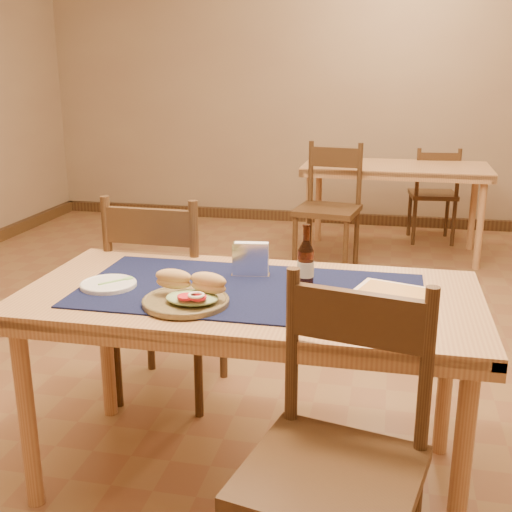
% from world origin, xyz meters
% --- Properties ---
extents(room, '(6.04, 7.04, 2.84)m').
position_xyz_m(room, '(0.00, 0.00, 1.40)').
color(room, brown).
rests_on(room, ground).
extents(main_table, '(1.60, 0.80, 0.75)m').
position_xyz_m(main_table, '(0.00, -0.80, 0.67)').
color(main_table, tan).
rests_on(main_table, ground).
extents(placemat, '(1.20, 0.60, 0.01)m').
position_xyz_m(placemat, '(0.00, -0.80, 0.75)').
color(placemat, '#10153E').
rests_on(placemat, main_table).
extents(baseboard, '(6.00, 7.00, 0.10)m').
position_xyz_m(baseboard, '(0.00, 0.00, 0.05)').
color(baseboard, '#422D17').
rests_on(baseboard, ground).
extents(back_table, '(1.49, 0.76, 0.75)m').
position_xyz_m(back_table, '(0.50, 2.44, 0.67)').
color(back_table, tan).
rests_on(back_table, ground).
extents(chair_main_far, '(0.47, 0.47, 0.99)m').
position_xyz_m(chair_main_far, '(-0.51, -0.26, 0.51)').
color(chair_main_far, '#422D17').
rests_on(chair_main_far, ground).
extents(chair_main_near, '(0.53, 0.53, 0.97)m').
position_xyz_m(chair_main_near, '(0.36, -1.38, 0.50)').
color(chair_main_near, '#422D17').
rests_on(chair_main_near, ground).
extents(chair_back_near, '(0.51, 0.51, 0.97)m').
position_xyz_m(chair_back_near, '(0.01, 1.88, 0.50)').
color(chair_back_near, '#422D17').
rests_on(chair_back_near, ground).
extents(chair_back_far, '(0.43, 0.43, 0.85)m').
position_xyz_m(chair_back_far, '(0.84, 2.92, 0.44)').
color(chair_back_far, '#422D17').
rests_on(chair_back_far, ground).
extents(sandwich_plate, '(0.29, 0.29, 0.11)m').
position_xyz_m(sandwich_plate, '(-0.17, -0.99, 0.79)').
color(sandwich_plate, brown).
rests_on(sandwich_plate, placemat).
extents(side_plate, '(0.20, 0.20, 0.02)m').
position_xyz_m(side_plate, '(-0.50, -0.87, 0.76)').
color(side_plate, white).
rests_on(side_plate, placemat).
extents(fork, '(0.10, 0.11, 0.00)m').
position_xyz_m(fork, '(-0.47, -0.84, 0.77)').
color(fork, '#8CCD70').
rests_on(fork, side_plate).
extents(beer_bottle, '(0.06, 0.06, 0.23)m').
position_xyz_m(beer_bottle, '(0.18, -0.72, 0.84)').
color(beer_bottle, '#4E200D').
rests_on(beer_bottle, placemat).
extents(napkin_holder, '(0.15, 0.07, 0.13)m').
position_xyz_m(napkin_holder, '(-0.03, -0.64, 0.81)').
color(napkin_holder, white).
rests_on(napkin_holder, placemat).
extents(menu_card, '(0.31, 0.27, 0.01)m').
position_xyz_m(menu_card, '(0.50, -0.72, 0.76)').
color(menu_card, '#FFDEC0').
rests_on(menu_card, placemat).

